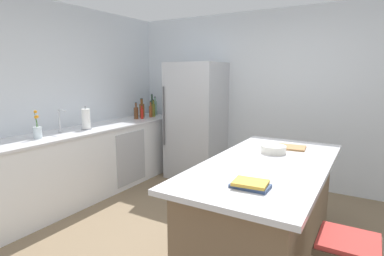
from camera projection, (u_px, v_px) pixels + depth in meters
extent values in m
plane|color=#7A664C|center=(207.00, 250.00, 2.95)|extent=(7.20, 7.20, 0.00)
cube|color=silver|center=(277.00, 99.00, 4.62)|extent=(6.00, 0.10, 2.60)
cube|color=silver|center=(39.00, 103.00, 3.95)|extent=(0.10, 6.00, 2.60)
cube|color=white|center=(95.00, 161.00, 4.34)|extent=(0.65, 3.18, 0.91)
cube|color=silver|center=(93.00, 128.00, 4.26)|extent=(0.68, 3.21, 0.03)
cube|color=#B2B5BA|center=(131.00, 158.00, 4.51)|extent=(0.01, 0.60, 0.76)
cube|color=#7A6047|center=(265.00, 214.00, 2.73)|extent=(0.81, 1.86, 0.88)
cube|color=silver|center=(268.00, 164.00, 2.65)|extent=(0.97, 2.06, 0.04)
cube|color=#B7BABF|center=(196.00, 121.00, 4.95)|extent=(0.82, 0.70, 1.85)
cylinder|color=#4C4C51|center=(164.00, 116.00, 4.80)|extent=(0.02, 0.02, 0.92)
cube|color=#473828|center=(348.00, 246.00, 1.85)|extent=(0.36, 0.36, 0.04)
cube|color=#B2332D|center=(349.00, 241.00, 1.85)|extent=(0.34, 0.34, 0.03)
cylinder|color=silver|center=(60.00, 132.00, 3.89)|extent=(0.05, 0.05, 0.02)
cylinder|color=silver|center=(60.00, 120.00, 3.87)|extent=(0.02, 0.02, 0.28)
cylinder|color=silver|center=(62.00, 111.00, 3.81)|extent=(0.14, 0.02, 0.02)
cylinder|color=silver|center=(38.00, 133.00, 3.52)|extent=(0.09, 0.09, 0.13)
cylinder|color=#4C7F3D|center=(36.00, 123.00, 3.51)|extent=(0.01, 0.03, 0.25)
sphere|color=orange|center=(35.00, 112.00, 3.48)|extent=(0.04, 0.04, 0.04)
cylinder|color=#4C7F3D|center=(37.00, 126.00, 3.50)|extent=(0.01, 0.01, 0.19)
sphere|color=orange|center=(36.00, 117.00, 3.48)|extent=(0.04, 0.04, 0.04)
cylinder|color=#4C7F3D|center=(38.00, 125.00, 3.50)|extent=(0.01, 0.04, 0.20)
sphere|color=orange|center=(37.00, 117.00, 3.48)|extent=(0.04, 0.04, 0.04)
cylinder|color=gray|center=(87.00, 129.00, 4.11)|extent=(0.14, 0.14, 0.01)
cylinder|color=white|center=(86.00, 119.00, 4.09)|extent=(0.11, 0.11, 0.26)
cylinder|color=gray|center=(85.00, 108.00, 4.06)|extent=(0.02, 0.02, 0.04)
cylinder|color=#8CB79E|center=(155.00, 108.00, 5.53)|extent=(0.07, 0.07, 0.24)
cylinder|color=#8CB79E|center=(155.00, 99.00, 5.50)|extent=(0.03, 0.03, 0.07)
cylinder|color=black|center=(155.00, 97.00, 5.49)|extent=(0.03, 0.03, 0.01)
cylinder|color=#19381E|center=(152.00, 108.00, 5.43)|extent=(0.07, 0.07, 0.26)
cylinder|color=#19381E|center=(152.00, 98.00, 5.40)|extent=(0.03, 0.03, 0.10)
cylinder|color=black|center=(152.00, 94.00, 5.39)|extent=(0.03, 0.03, 0.01)
cylinder|color=olive|center=(153.00, 110.00, 5.30)|extent=(0.06, 0.06, 0.22)
cylinder|color=olive|center=(153.00, 102.00, 5.27)|extent=(0.03, 0.03, 0.06)
cylinder|color=black|center=(153.00, 100.00, 5.27)|extent=(0.03, 0.03, 0.01)
cylinder|color=#994C23|center=(151.00, 112.00, 5.23)|extent=(0.06, 0.06, 0.19)
cylinder|color=#994C23|center=(151.00, 104.00, 5.21)|extent=(0.03, 0.03, 0.07)
cylinder|color=black|center=(150.00, 102.00, 5.20)|extent=(0.03, 0.03, 0.01)
cylinder|color=brown|center=(142.00, 111.00, 5.20)|extent=(0.09, 0.09, 0.23)
cylinder|color=brown|center=(142.00, 102.00, 5.17)|extent=(0.04, 0.04, 0.08)
cylinder|color=black|center=(142.00, 99.00, 5.17)|extent=(0.04, 0.04, 0.01)
cylinder|color=red|center=(142.00, 114.00, 5.07)|extent=(0.05, 0.05, 0.17)
cylinder|color=red|center=(142.00, 107.00, 5.05)|extent=(0.02, 0.02, 0.05)
cylinder|color=black|center=(142.00, 105.00, 5.05)|extent=(0.02, 0.02, 0.01)
cylinder|color=#5B3319|center=(136.00, 113.00, 5.03)|extent=(0.07, 0.07, 0.19)
cylinder|color=#5B3319|center=(136.00, 105.00, 5.00)|extent=(0.03, 0.03, 0.07)
cylinder|color=black|center=(136.00, 103.00, 5.00)|extent=(0.03, 0.03, 0.01)
cube|color=#334770|center=(250.00, 186.00, 2.06)|extent=(0.25, 0.16, 0.02)
cube|color=gold|center=(250.00, 183.00, 2.05)|extent=(0.24, 0.20, 0.02)
cylinder|color=silver|center=(273.00, 149.00, 2.95)|extent=(0.24, 0.24, 0.07)
cube|color=#9E7042|center=(288.00, 147.00, 3.16)|extent=(0.36, 0.27, 0.02)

